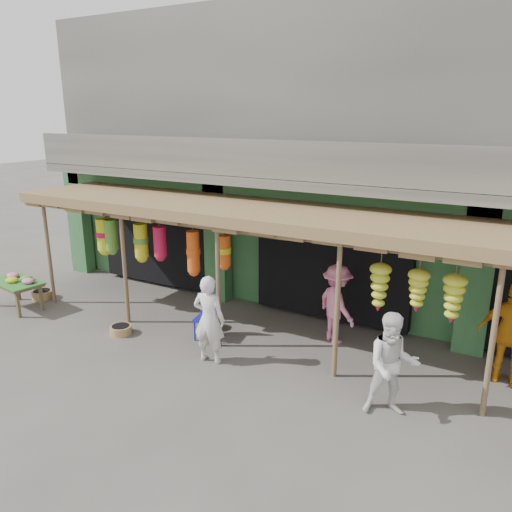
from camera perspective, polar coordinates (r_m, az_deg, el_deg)
The scene contains 12 objects.
ground at distance 9.99m, azimuth 3.83°, elevation -11.63°, with size 80.00×80.00×0.00m, color #514C47.
building at distance 13.47m, azimuth 13.24°, elevation 10.28°, with size 16.40×6.80×7.00m.
awning at distance 9.84m, azimuth 5.51°, elevation 3.93°, with size 14.00×2.70×2.79m.
flower_table at distance 13.43m, azimuth -25.60°, elevation -2.75°, with size 1.49×1.02×0.83m.
blue_chair at distance 10.71m, azimuth -5.49°, elevation -6.55°, with size 0.53×0.54×0.95m.
basket_left at distance 14.06m, azimuth -23.25°, elevation -4.07°, with size 0.52×0.52×0.22m, color olive.
basket_mid at distance 11.35m, azimuth -15.19°, elevation -8.14°, with size 0.47×0.47×0.18m, color #9C7446.
basket_right at distance 11.27m, azimuth -4.92°, elevation -7.78°, with size 0.40×0.40×0.18m, color olive.
person_front at distance 9.56m, azimuth -5.39°, elevation -7.23°, with size 0.63×0.42×1.74m, color silver.
person_right at distance 8.24m, azimuth 15.31°, elevation -11.91°, with size 0.83×0.65×1.71m, color white.
person_vendor at distance 9.84m, azimuth 27.24°, elevation -7.92°, with size 1.10×0.46×1.88m, color orange.
person_shopper at distance 10.46m, azimuth 9.20°, elevation -5.44°, with size 1.08×0.62×1.68m, color pink.
Camera 1 is at (3.75, -8.01, 4.65)m, focal length 35.00 mm.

